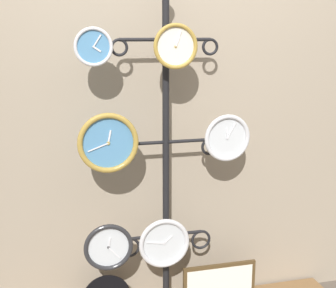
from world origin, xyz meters
name	(u,v)px	position (x,y,z in m)	size (l,w,h in m)	color
shop_wall	(159,92)	(0.00, 0.57, 1.40)	(4.40, 0.04, 2.80)	gray
display_stand	(166,212)	(0.00, 0.41, 0.70)	(0.63, 0.37, 2.01)	black
clock_top_left	(93,47)	(-0.40, 0.32, 1.67)	(0.20, 0.04, 0.20)	#4C84B2
clock_top_center	(175,46)	(0.02, 0.30, 1.67)	(0.24, 0.04, 0.24)	silver
clock_middle_left	(108,143)	(-0.34, 0.31, 1.17)	(0.33, 0.04, 0.33)	#4C84B2
clock_middle_right	(227,138)	(0.34, 0.33, 1.16)	(0.27, 0.04, 0.27)	silver
clock_bottom_left	(108,247)	(-0.36, 0.30, 0.57)	(0.28, 0.04, 0.28)	silver
clock_bottom_center	(164,243)	(-0.03, 0.32, 0.55)	(0.30, 0.04, 0.30)	silver
picture_frame	(219,286)	(0.33, 0.35, 0.21)	(0.47, 0.02, 0.29)	#4C381E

